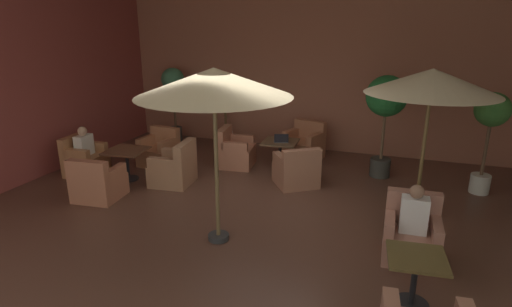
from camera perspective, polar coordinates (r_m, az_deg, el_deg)
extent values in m
cube|color=brown|center=(7.15, -1.19, -8.82)|extent=(9.85, 8.85, 0.02)
cube|color=#9F5E44|center=(10.69, 7.19, 11.09)|extent=(9.85, 0.08, 3.98)
cube|color=brown|center=(9.40, -30.69, 7.94)|extent=(0.08, 8.85, 3.98)
cylinder|color=black|center=(9.43, 3.26, -2.01)|extent=(0.33, 0.33, 0.02)
cylinder|color=black|center=(9.34, 3.29, -0.32)|extent=(0.07, 0.07, 0.61)
cube|color=brown|center=(9.24, 3.32, 1.58)|extent=(0.78, 0.78, 0.03)
cube|color=#AF6B47|center=(10.16, 6.46, 0.58)|extent=(1.01, 0.97, 0.43)
cube|color=#AF6B47|center=(10.29, 7.40, 3.28)|extent=(0.83, 0.41, 0.44)
cube|color=#AF6B47|center=(9.87, 8.09, 1.99)|extent=(0.31, 0.60, 0.22)
cube|color=#AF6B47|center=(10.21, 4.77, 2.63)|extent=(0.31, 0.60, 0.22)
cube|color=#AD684A|center=(9.55, -2.63, -0.37)|extent=(0.84, 0.88, 0.46)
cube|color=#AD684A|center=(9.50, -4.35, 2.28)|extent=(0.26, 0.81, 0.43)
cube|color=#AD684A|center=(9.76, -1.93, 2.02)|extent=(0.59, 0.21, 0.19)
cube|color=#AD684A|center=(9.14, -2.93, 0.94)|extent=(0.59, 0.21, 0.19)
cube|color=#A56C4F|center=(8.49, 5.43, -2.96)|extent=(1.07, 1.07, 0.41)
cube|color=#A56C4F|center=(8.09, 6.26, -0.93)|extent=(0.73, 0.58, 0.42)
cube|color=#A56C4F|center=(8.31, 3.36, -1.01)|extent=(0.46, 0.57, 0.24)
cube|color=#A56C4F|center=(8.53, 7.37, -0.64)|extent=(0.46, 0.57, 0.24)
cylinder|color=black|center=(9.20, -16.98, -3.29)|extent=(0.41, 0.41, 0.02)
cylinder|color=black|center=(9.11, -17.15, -1.57)|extent=(0.07, 0.07, 0.61)
cube|color=brown|center=(9.01, -17.33, 0.37)|extent=(0.84, 0.84, 0.03)
cube|color=#AF6747|center=(8.34, -20.56, -4.39)|extent=(0.85, 0.85, 0.42)
cube|color=#AF6747|center=(7.98, -22.06, -2.37)|extent=(0.79, 0.25, 0.42)
cube|color=#AF6747|center=(8.45, -22.45, -2.09)|extent=(0.19, 0.61, 0.20)
cube|color=#AF6747|center=(8.10, -18.74, -2.51)|extent=(0.19, 0.61, 0.20)
cube|color=#A4724F|center=(8.67, -11.33, -2.66)|extent=(0.85, 0.85, 0.44)
cube|color=#A4724F|center=(8.41, -9.64, 0.03)|extent=(0.25, 0.80, 0.46)
cube|color=#A4724F|center=(8.31, -12.64, -1.28)|extent=(0.62, 0.21, 0.20)
cube|color=#A4724F|center=(8.86, -10.84, 0.00)|extent=(0.62, 0.21, 0.20)
cube|color=#B06D45|center=(9.85, -13.15, -0.36)|extent=(0.81, 0.81, 0.43)
cube|color=#B06D45|center=(9.95, -12.30, 2.41)|extent=(0.75, 0.24, 0.42)
cube|color=#B06D45|center=(9.55, -12.02, 1.18)|extent=(0.20, 0.58, 0.22)
cube|color=#B06D45|center=(9.92, -14.79, 1.60)|extent=(0.20, 0.58, 0.22)
cube|color=#B27245|center=(9.71, -22.13, -1.44)|extent=(0.75, 0.79, 0.44)
cube|color=#B27245|center=(9.76, -23.70, 1.08)|extent=(0.20, 0.76, 0.41)
cube|color=#B27245|center=(9.82, -21.11, 0.89)|extent=(0.56, 0.17, 0.21)
cube|color=#B27245|center=(9.37, -23.29, -0.14)|extent=(0.56, 0.17, 0.21)
cylinder|color=black|center=(5.50, 20.40, -18.67)|extent=(0.40, 0.40, 0.02)
cylinder|color=black|center=(5.34, 20.74, -16.12)|extent=(0.07, 0.07, 0.61)
cube|color=brown|center=(5.18, 21.13, -13.13)|extent=(0.70, 0.70, 0.03)
cube|color=#A56B56|center=(6.32, 20.33, -11.60)|extent=(0.76, 0.78, 0.41)
cube|color=#A56B56|center=(6.39, 20.69, -6.84)|extent=(0.74, 0.18, 0.48)
cube|color=#A56B56|center=(6.18, 23.48, -9.54)|extent=(0.14, 0.60, 0.19)
cube|color=#A56B56|center=(6.13, 17.78, -9.07)|extent=(0.14, 0.60, 0.19)
cylinder|color=#2D2D2D|center=(7.81, 20.97, -7.29)|extent=(0.32, 0.32, 0.08)
cylinder|color=brown|center=(7.42, 21.95, 0.98)|extent=(0.06, 0.06, 2.42)
cone|color=beige|center=(7.21, 22.91, 9.09)|extent=(2.09, 2.09, 0.40)
cylinder|color=#2D2D2D|center=(6.50, -5.13, -11.26)|extent=(0.32, 0.32, 0.08)
cylinder|color=brown|center=(6.01, -5.45, -0.96)|extent=(0.06, 0.06, 2.53)
cone|color=beige|center=(5.75, -5.77, 9.67)|extent=(2.18, 2.18, 0.39)
cylinder|color=#36352E|center=(9.30, 16.58, -1.82)|extent=(0.43, 0.43, 0.39)
cylinder|color=brown|center=(9.11, 16.95, 2.26)|extent=(0.06, 0.06, 0.98)
sphere|color=#1E5F29|center=(8.93, 17.43, 7.51)|extent=(0.84, 0.84, 0.84)
cylinder|color=silver|center=(11.18, -4.12, 2.07)|extent=(0.37, 0.37, 0.38)
cylinder|color=brown|center=(11.04, -4.18, 5.05)|extent=(0.06, 0.06, 0.82)
sphere|color=#407D3F|center=(10.92, -4.26, 8.50)|extent=(0.62, 0.62, 0.62)
cylinder|color=beige|center=(9.16, 28.25, -3.65)|extent=(0.36, 0.36, 0.36)
cylinder|color=brown|center=(8.96, 28.87, 0.45)|extent=(0.06, 0.06, 1.00)
sphere|color=#356C2B|center=(8.79, 29.61, 5.25)|extent=(0.63, 0.63, 0.63)
cylinder|color=#383532|center=(11.62, -10.85, 2.54)|extent=(0.33, 0.33, 0.43)
cylinder|color=brown|center=(11.46, -11.06, 6.08)|extent=(0.06, 0.06, 1.03)
sphere|color=#407951|center=(11.34, -11.29, 9.91)|extent=(0.61, 0.61, 0.61)
cube|color=silver|center=(9.58, -22.43, 1.06)|extent=(0.23, 0.41, 0.44)
sphere|color=tan|center=(9.51, -22.65, 2.84)|extent=(0.19, 0.19, 0.19)
cube|color=silver|center=(6.12, 20.78, -7.84)|extent=(0.36, 0.23, 0.51)
sphere|color=#875F46|center=(5.99, 21.13, -4.90)|extent=(0.19, 0.19, 0.19)
cylinder|color=white|center=(9.27, 3.61, 2.10)|extent=(0.08, 0.08, 0.11)
cube|color=#9EA0A5|center=(9.21, 3.43, 1.67)|extent=(0.37, 0.31, 0.01)
cube|color=black|center=(9.08, 3.49, 2.08)|extent=(0.29, 0.12, 0.19)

